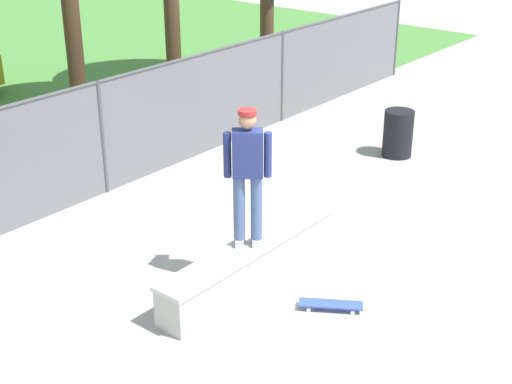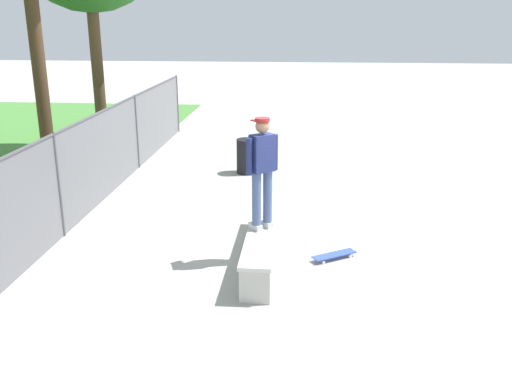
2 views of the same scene
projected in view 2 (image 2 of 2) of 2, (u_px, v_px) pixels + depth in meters
ground_plane at (327, 245)px, 10.03m from camera, size 80.00×80.00×0.00m
concrete_ledge at (263, 242)px, 9.40m from camera, size 3.25×0.49×0.57m
skateboarder at (262, 168)px, 8.91m from camera, size 0.44×0.48×1.84m
skateboard at (334, 255)px, 9.42m from camera, size 0.60×0.78×0.09m
chainlink_fence at (58, 181)px, 10.11m from camera, size 19.61×0.07×1.95m
trash_bin at (247, 156)px, 14.44m from camera, size 0.56×0.56×0.89m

